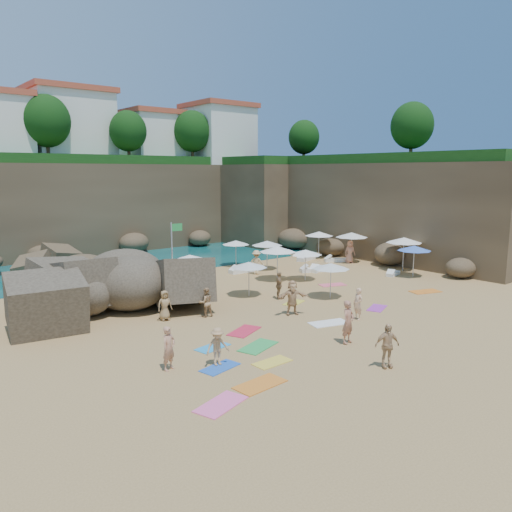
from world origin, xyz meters
TOP-DOWN VIEW (x-y plane):
  - ground at (0.00, 0.00)m, footprint 120.00×120.00m
  - seawater at (0.00, 30.00)m, footprint 120.00×120.00m
  - cliff_back at (2.00, 25.00)m, footprint 44.00×8.00m
  - cliff_right at (19.00, 8.00)m, footprint 8.00×30.00m
  - cliff_corner at (17.00, 20.00)m, footprint 10.00×12.00m
  - clifftop_buildings at (2.96, 25.79)m, footprint 28.48×9.48m
  - clifftop_trees at (4.78, 19.52)m, footprint 35.60×23.82m
  - rock_outcrop at (-7.68, 3.58)m, footprint 8.67×7.00m
  - flag_pole at (-2.01, 6.43)m, footprint 0.81×0.10m
  - parasol_0 at (-0.73, 6.61)m, footprint 2.01×2.01m
  - parasol_1 at (5.29, 9.51)m, footprint 2.13×2.13m
  - parasol_2 at (4.31, 3.52)m, footprint 2.48×2.48m
  - parasol_3 at (13.02, 7.94)m, footprint 2.40×2.40m
  - parasol_4 at (13.54, 4.80)m, footprint 2.60×2.60m
  - parasol_5 at (0.11, 1.36)m, footprint 2.18×2.18m
  - parasol_7 at (6.22, 6.84)m, footprint 2.32×2.32m
  - parasol_8 at (13.90, 0.11)m, footprint 2.64×2.64m
  - parasol_9 at (3.53, -2.03)m, footprint 2.19×2.19m
  - parasol_10 at (12.53, -1.68)m, footprint 2.34×2.34m
  - parasol_11 at (5.78, 2.31)m, footprint 2.24×2.24m
  - lounger_0 at (3.98, 7.12)m, footprint 1.91×0.71m
  - lounger_1 at (8.22, 4.02)m, footprint 1.91×1.26m
  - lounger_2 at (11.40, 7.79)m, footprint 2.16×1.17m
  - lounger_3 at (8.82, 3.98)m, footprint 1.94×1.14m
  - lounger_4 at (12.75, 5.74)m, footprint 1.87×1.50m
  - lounger_5 at (11.81, -0.54)m, footprint 1.61×0.89m
  - towel_0 at (-7.63, -6.60)m, footprint 1.69×1.09m
  - towel_1 at (-9.37, -9.11)m, footprint 2.01×1.41m
  - towel_2 at (-7.43, -8.74)m, footprint 1.94×1.08m
  - towel_3 at (-5.06, -5.76)m, footprint 2.10×1.50m
  - towel_4 at (-5.76, -7.47)m, footprint 1.57×0.81m
  - towel_5 at (-0.27, -5.42)m, footprint 2.12×1.46m
  - towel_6 at (3.80, -5.21)m, footprint 1.73×1.32m
  - towel_7 at (-4.24, -3.75)m, footprint 2.04×1.57m
  - towel_8 at (-6.60, -4.60)m, footprint 1.62×1.01m
  - towel_9 at (6.14, 0.13)m, footprint 1.90×1.40m
  - towel_10 at (9.20, -4.76)m, footprint 2.09×1.52m
  - towel_12 at (1.06, -1.53)m, footprint 1.63×1.19m
  - person_stand_0 at (-9.22, -5.55)m, footprint 0.72×0.59m
  - person_stand_1 at (-4.29, -0.62)m, footprint 0.84×0.72m
  - person_stand_2 at (4.45, 5.95)m, footprint 1.13×1.14m
  - person_stand_3 at (1.01, -0.33)m, footprint 0.81×1.02m
  - person_stand_4 at (13.23, 4.68)m, footprint 1.02×0.77m
  - person_stand_5 at (-2.56, 8.68)m, footprint 1.65×0.63m
  - person_stand_6 at (1.36, -5.86)m, footprint 0.47×0.64m
  - person_lie_0 at (-7.58, -6.38)m, footprint 1.18×1.61m
  - person_lie_1 at (-2.74, -10.59)m, footprint 1.63×1.96m
  - person_lie_2 at (-6.23, 0.14)m, footprint 0.94×1.58m
  - person_lie_3 at (-0.62, -3.17)m, footprint 2.23×2.29m
  - person_lie_4 at (-1.80, -7.89)m, footprint 0.98×1.96m

SIDE VIEW (x-z plane):
  - ground at x=0.00m, z-range 0.00..0.00m
  - rock_outcrop at x=-7.68m, z-range -1.58..1.58m
  - seawater at x=0.00m, z-range 0.00..0.00m
  - towel_12 at x=1.06m, z-range 0.00..0.03m
  - towel_8 at x=-6.60m, z-range 0.00..0.03m
  - towel_4 at x=-5.76m, z-range 0.00..0.03m
  - towel_6 at x=3.80m, z-range 0.00..0.03m
  - towel_0 at x=-7.63m, z-range 0.00..0.03m
  - towel_9 at x=6.14m, z-range 0.00..0.03m
  - towel_1 at x=-9.37m, z-range 0.00..0.03m
  - towel_7 at x=-4.24m, z-range 0.00..0.03m
  - towel_2 at x=-7.43m, z-range 0.00..0.03m
  - towel_10 at x=9.20m, z-range 0.00..0.03m
  - towel_3 at x=-5.06m, z-range 0.00..0.03m
  - towel_5 at x=-0.27m, z-range 0.00..0.03m
  - lounger_5 at x=11.81m, z-range 0.00..0.24m
  - lounger_1 at x=8.22m, z-range 0.00..0.28m
  - lounger_4 at x=12.75m, z-range 0.00..0.28m
  - lounger_3 at x=8.82m, z-range 0.00..0.29m
  - lounger_0 at x=3.98m, z-range 0.00..0.29m
  - lounger_2 at x=11.40m, z-range 0.00..0.32m
  - person_lie_0 at x=-7.58m, z-range 0.00..0.39m
  - person_lie_2 at x=-6.23m, z-range 0.00..0.40m
  - person_lie_1 at x=-2.74m, z-range 0.00..0.41m
  - person_lie_4 at x=-1.80m, z-range 0.00..0.45m
  - person_lie_3 at x=-0.62m, z-range 0.00..0.48m
  - person_stand_1 at x=-4.29m, z-range 0.00..1.52m
  - person_stand_6 at x=1.36m, z-range 0.00..1.61m
  - person_stand_3 at x=1.01m, z-range 0.00..1.61m
  - person_stand_0 at x=-9.22m, z-range 0.00..1.69m
  - person_stand_5 at x=-2.56m, z-range 0.00..1.74m
  - person_stand_2 at x=4.45m, z-range 0.00..1.76m
  - person_stand_4 at x=13.23m, z-range 0.00..1.85m
  - parasol_0 at x=-0.73m, z-range 0.79..2.70m
  - parasol_1 at x=5.29m, z-range 0.84..2.86m
  - parasol_5 at x=0.11m, z-range 0.86..2.93m
  - parasol_9 at x=3.53m, z-range 0.87..2.94m
  - parasol_11 at x=5.78m, z-range 0.88..3.00m
  - parasol_7 at x=6.22m, z-range 0.92..3.11m
  - parasol_10 at x=12.53m, z-range 0.93..3.14m
  - parasol_3 at x=13.02m, z-range 0.95..3.22m
  - parasol_2 at x=4.31m, z-range 0.98..3.32m
  - parasol_4 at x=13.54m, z-range 1.03..3.48m
  - parasol_8 at x=13.90m, z-range 1.04..3.54m
  - flag_pole at x=-2.01m, z-range 0.57..4.73m
  - cliff_back at x=2.00m, z-range 0.00..8.00m
  - cliff_right at x=19.00m, z-range 0.00..8.00m
  - cliff_corner at x=17.00m, z-range 0.00..8.00m
  - clifftop_buildings at x=2.96m, z-range 7.74..14.74m
  - clifftop_trees at x=4.78m, z-range 9.06..13.46m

